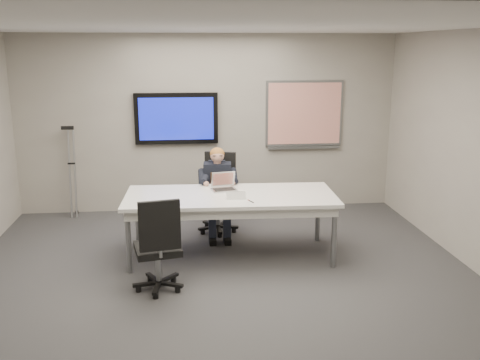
{
  "coord_description": "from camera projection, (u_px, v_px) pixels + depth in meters",
  "views": [
    {
      "loc": [
        -0.4,
        -5.48,
        2.59
      ],
      "look_at": [
        0.3,
        1.05,
        0.95
      ],
      "focal_mm": 40.0,
      "sensor_mm": 36.0,
      "label": 1
    }
  ],
  "objects": [
    {
      "name": "tv_display",
      "position": [
        176.0,
        118.0,
        8.38
      ],
      "size": [
        1.3,
        0.09,
        0.8
      ],
      "color": "black",
      "rests_on": "wall_back"
    },
    {
      "name": "crutch",
      "position": [
        72.0,
        170.0,
        8.27
      ],
      "size": [
        0.3,
        0.55,
        1.51
      ],
      "primitive_type": null,
      "rotation": [
        -0.15,
        0.0,
        0.22
      ],
      "color": "#9B9DA2",
      "rests_on": "ground"
    },
    {
      "name": "office_chair_near",
      "position": [
        159.0,
        262.0,
        5.76
      ],
      "size": [
        0.6,
        0.6,
        1.07
      ],
      "rotation": [
        0.0,
        0.0,
        3.33
      ],
      "color": "black",
      "rests_on": "ground"
    },
    {
      "name": "name_tent",
      "position": [
        236.0,
        195.0,
        6.46
      ],
      "size": [
        0.23,
        0.08,
        0.09
      ],
      "primitive_type": null,
      "rotation": [
        0.0,
        0.0,
        -0.05
      ],
      "color": "silver",
      "rests_on": "conference_table"
    },
    {
      "name": "pen",
      "position": [
        251.0,
        201.0,
        6.34
      ],
      "size": [
        0.06,
        0.13,
        0.01
      ],
      "primitive_type": "cylinder",
      "rotation": [
        0.0,
        1.57,
        1.96
      ],
      "color": "black",
      "rests_on": "conference_table"
    },
    {
      "name": "seated_person",
      "position": [
        218.0,
        202.0,
        7.4
      ],
      "size": [
        0.4,
        0.68,
        1.24
      ],
      "rotation": [
        0.0,
        0.0,
        -0.08
      ],
      "color": "#1D2231",
      "rests_on": "office_chair_far"
    },
    {
      "name": "laptop",
      "position": [
        224.0,
        185.0,
        6.88
      ],
      "size": [
        0.34,
        0.34,
        0.22
      ],
      "rotation": [
        0.0,
        0.0,
        0.2
      ],
      "color": "#B3B3B6",
      "rests_on": "conference_table"
    },
    {
      "name": "ceiling",
      "position": [
        221.0,
        25.0,
        5.27
      ],
      "size": [
        6.0,
        6.0,
        0.02
      ],
      "primitive_type": "cube",
      "color": "silver",
      "rests_on": "wall_back"
    },
    {
      "name": "wall_front",
      "position": [
        266.0,
        288.0,
        2.72
      ],
      "size": [
        6.0,
        0.02,
        2.8
      ],
      "primitive_type": "cube",
      "color": "gray",
      "rests_on": "ground"
    },
    {
      "name": "whiteboard",
      "position": [
        304.0,
        115.0,
        8.61
      ],
      "size": [
        1.25,
        0.08,
        1.1
      ],
      "color": "gray",
      "rests_on": "wall_back"
    },
    {
      "name": "office_chair_far",
      "position": [
        218.0,
        207.0,
        7.68
      ],
      "size": [
        0.65,
        0.65,
        1.12
      ],
      "rotation": [
        0.0,
        0.0,
        -0.26
      ],
      "color": "black",
      "rests_on": "ground"
    },
    {
      "name": "floor",
      "position": [
        223.0,
        286.0,
        5.95
      ],
      "size": [
        6.0,
        6.0,
        0.02
      ],
      "primitive_type": "cube",
      "color": "#353537",
      "rests_on": "ground"
    },
    {
      "name": "conference_table",
      "position": [
        230.0,
        202.0,
        6.67
      ],
      "size": [
        2.65,
        1.18,
        0.8
      ],
      "rotation": [
        0.0,
        0.0,
        -0.04
      ],
      "color": "silver",
      "rests_on": "ground"
    },
    {
      "name": "wall_back",
      "position": [
        208.0,
        124.0,
        8.51
      ],
      "size": [
        6.0,
        0.02,
        2.8
      ],
      "primitive_type": "cube",
      "color": "gray",
      "rests_on": "ground"
    }
  ]
}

